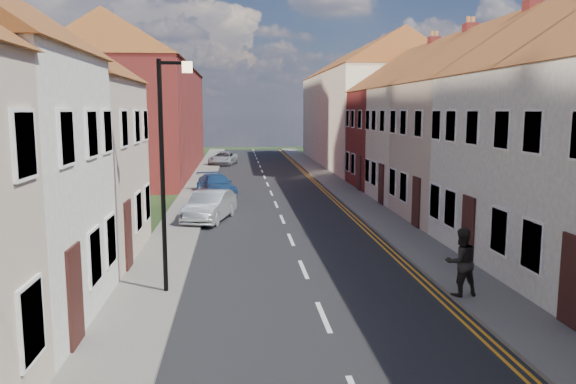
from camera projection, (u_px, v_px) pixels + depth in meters
road at (282, 219)px, 25.07m from camera, size 7.00×90.00×0.02m
pavement_left at (183, 220)px, 24.66m from camera, size 1.80×90.00×0.12m
pavement_right at (379, 217)px, 25.46m from camera, size 1.80×90.00×0.12m
cottage_r_cream_mid at (573, 121)px, 18.85m from camera, size 8.30×5.20×9.00m
cottage_r_pink at (499, 119)px, 24.17m from camera, size 8.30×6.00×9.00m
cottage_r_white_far at (452, 117)px, 29.49m from camera, size 8.30×5.20×9.00m
cottage_r_cream_far at (419, 116)px, 34.81m from camera, size 8.30×6.00×9.00m
cottage_l_pink at (2, 126)px, 17.54m from camera, size 8.30×6.30×8.80m
block_right_far at (364, 105)px, 49.77m from camera, size 8.30×24.20×10.50m
block_left_far at (141, 104)px, 43.18m from camera, size 8.30×24.20×10.50m
lamppost at (165, 162)px, 14.36m from camera, size 0.88×0.15×6.00m
car_mid at (210, 206)px, 24.68m from camera, size 2.38×4.28×1.34m
car_far at (216, 185)px, 32.21m from camera, size 2.73×4.42×1.19m
car_distant at (223, 158)px, 50.03m from camera, size 2.84×4.65×1.20m
pedestrian_right at (461, 262)px, 14.36m from camera, size 0.94×0.78×1.76m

